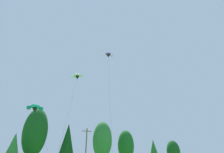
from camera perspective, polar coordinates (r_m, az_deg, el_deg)
The scene contains 11 objects.
treeline_tree_d at distance 45.88m, azimuth -28.91°, elevation -19.12°, with size 3.38×3.38×8.10m.
treeline_tree_e at distance 49.10m, azimuth -23.24°, elevation -15.92°, with size 5.72×5.72×14.54m.
treeline_tree_f at distance 50.62m, azimuth -14.01°, elevation -19.16°, with size 4.14×4.14×11.56m.
treeline_tree_g at distance 51.76m, azimuth -3.10°, elevation -19.54°, with size 5.19×5.19×12.55m.
treeline_tree_h at distance 56.75m, azimuth 4.43°, elevation -21.00°, with size 4.75×4.75×10.94m.
treeline_tree_i at distance 60.43m, azimuth 13.16°, elevation -21.96°, with size 3.47×3.47×8.50m.
treeline_tree_j at distance 64.13m, azimuth 18.94°, elevation -21.66°, with size 4.09×4.09×8.47m.
utility_pole at distance 43.24m, azimuth -8.29°, elevation -21.79°, with size 2.20×0.26×9.29m.
parafoil_kite_high_white at distance 45.76m, azimuth -11.00°, elevation 0.08°, with size 6.51×13.56×20.80m.
parafoil_kite_mid_purple at distance 42.59m, azimuth -1.17°, elevation 6.81°, with size 4.14×8.66×24.57m.
parafoil_kite_far_teal at distance 38.29m, azimuth -23.29°, elevation -9.24°, with size 5.16×9.56×10.96m.
Camera 1 is at (-9.09, -3.10, 2.46)m, focal length 28.76 mm.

